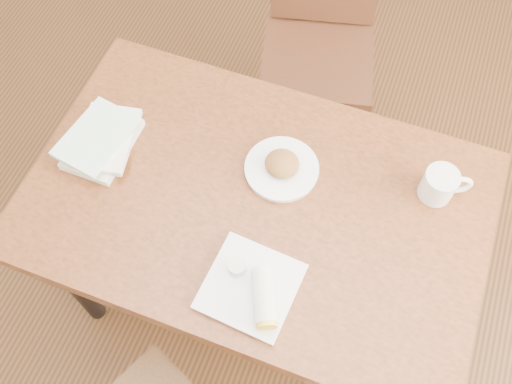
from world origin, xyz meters
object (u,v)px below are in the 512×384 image
(book_stack, at_px, (102,140))
(plate_scone, at_px, (282,167))
(table, at_px, (256,213))
(coffee_mug, at_px, (441,184))
(chair_far, at_px, (321,30))
(plate_burrito, at_px, (255,290))

(book_stack, bearing_deg, plate_scone, 11.39)
(table, xyz_separation_m, coffee_mug, (0.46, 0.20, 0.13))
(chair_far, distance_m, plate_burrito, 1.15)
(chair_far, distance_m, plate_scone, 0.79)
(chair_far, bearing_deg, plate_scone, -82.55)
(chair_far, xyz_separation_m, coffee_mug, (0.53, -0.67, 0.25))
(coffee_mug, bearing_deg, chair_far, 128.28)
(table, distance_m, chair_far, 0.88)
(chair_far, distance_m, book_stack, 0.98)
(chair_far, height_order, plate_scone, chair_far)
(table, bearing_deg, plate_scone, 73.26)
(chair_far, relative_size, book_stack, 3.62)
(plate_scone, bearing_deg, chair_far, 97.45)
(chair_far, height_order, coffee_mug, chair_far)
(table, bearing_deg, book_stack, 178.59)
(coffee_mug, distance_m, book_stack, 0.96)
(coffee_mug, relative_size, book_stack, 0.52)
(plate_burrito, bearing_deg, book_stack, 155.30)
(plate_scone, bearing_deg, table, -106.74)
(chair_far, bearing_deg, plate_burrito, -82.15)
(coffee_mug, xyz_separation_m, plate_burrito, (-0.37, -0.45, -0.03))
(table, height_order, coffee_mug, coffee_mug)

